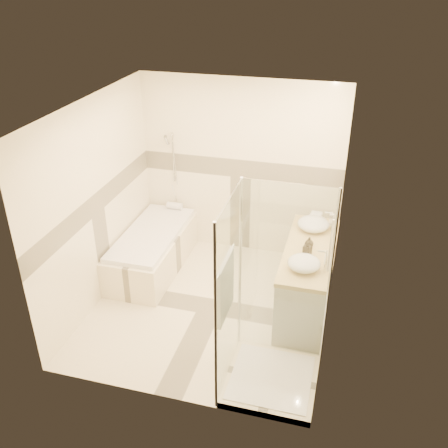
% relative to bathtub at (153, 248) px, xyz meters
% --- Properties ---
extents(room, '(2.82, 3.02, 2.52)m').
position_rel_bathtub_xyz_m(room, '(1.08, -0.64, 0.95)').
color(room, '#F5E9C3').
rests_on(room, ground).
extents(bathtub, '(0.75, 1.70, 0.56)m').
position_rel_bathtub_xyz_m(bathtub, '(0.00, 0.00, 0.00)').
color(bathtub, '#FAEEC8').
rests_on(bathtub, ground).
extents(vanity, '(0.58, 1.62, 0.85)m').
position_rel_bathtub_xyz_m(vanity, '(2.15, -0.35, 0.12)').
color(vanity, white).
rests_on(vanity, ground).
extents(shower_enclosure, '(0.96, 0.93, 2.04)m').
position_rel_bathtub_xyz_m(shower_enclosure, '(1.86, -1.62, 0.20)').
color(shower_enclosure, '#FAEEC8').
rests_on(shower_enclosure, ground).
extents(vessel_sink_near, '(0.39, 0.39, 0.16)m').
position_rel_bathtub_xyz_m(vessel_sink_near, '(2.13, 0.11, 0.62)').
color(vessel_sink_near, white).
rests_on(vessel_sink_near, vanity).
extents(vessel_sink_far, '(0.36, 0.36, 0.14)m').
position_rel_bathtub_xyz_m(vessel_sink_far, '(2.13, -0.80, 0.61)').
color(vessel_sink_far, white).
rests_on(vessel_sink_far, vanity).
extents(faucet_near, '(0.11, 0.03, 0.28)m').
position_rel_bathtub_xyz_m(faucet_near, '(2.35, 0.11, 0.70)').
color(faucet_near, silver).
rests_on(faucet_near, vanity).
extents(faucet_far, '(0.11, 0.03, 0.27)m').
position_rel_bathtub_xyz_m(faucet_far, '(2.35, -0.80, 0.70)').
color(faucet_far, silver).
rests_on(faucet_far, vanity).
extents(amenity_bottle_a, '(0.11, 0.11, 0.18)m').
position_rel_bathtub_xyz_m(amenity_bottle_a, '(2.13, -0.51, 0.63)').
color(amenity_bottle_a, black).
rests_on(amenity_bottle_a, vanity).
extents(amenity_bottle_b, '(0.12, 0.12, 0.13)m').
position_rel_bathtub_xyz_m(amenity_bottle_b, '(2.13, -0.33, 0.61)').
color(amenity_bottle_b, black).
rests_on(amenity_bottle_b, vanity).
extents(folded_towels, '(0.16, 0.25, 0.07)m').
position_rel_bathtub_xyz_m(folded_towels, '(2.13, 0.37, 0.58)').
color(folded_towels, white).
rests_on(folded_towels, vanity).
extents(rolled_towel, '(0.22, 0.10, 0.10)m').
position_rel_bathtub_xyz_m(rolled_towel, '(0.07, 0.74, 0.30)').
color(rolled_towel, white).
rests_on(rolled_towel, bathtub).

